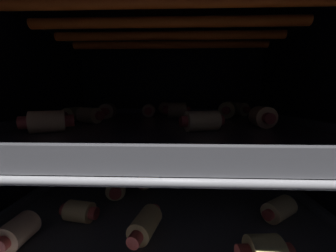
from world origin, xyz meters
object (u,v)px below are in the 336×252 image
heating_element (168,29)px  pig_in_blanket_upper_5 (202,121)px  pig_in_blanket_lower_1 (148,179)px  oven_rack_upper (168,131)px  pig_in_blanket_upper_8 (108,111)px  pig_in_blanket_lower_4 (189,164)px  pig_in_blanket_upper_2 (165,108)px  pig_in_blanket_lower_8 (18,231)px  pig_in_blanket_upper_3 (149,110)px  oven_rack_lower (168,195)px  pig_in_blanket_lower_7 (80,211)px  pig_in_blanket_lower_6 (106,162)px  baking_tray_lower (168,190)px  pig_in_blanket_upper_10 (239,109)px  pig_in_blanket_lower_0 (116,186)px  baking_tray_upper (168,125)px  pig_in_blanket_upper_7 (74,114)px  pig_in_blanket_upper_6 (263,117)px  pig_in_blanket_lower_2 (279,209)px  pig_in_blanket_upper_1 (90,115)px  pig_in_blanket_upper_9 (228,110)px  pig_in_blanket_lower_3 (145,224)px  pig_in_blanket_upper_0 (177,110)px  pig_in_blanket_upper_4 (48,122)px

heating_element → pig_in_blanket_upper_5: heating_element is taller
pig_in_blanket_lower_1 → oven_rack_upper: (3.51, -0.56, 8.70)cm
pig_in_blanket_upper_8 → pig_in_blanket_lower_1: bearing=-36.2°
pig_in_blanket_lower_4 → pig_in_blanket_upper_2: 15.19cm
pig_in_blanket_lower_8 → pig_in_blanket_upper_3: (10.90, 24.74, 11.09)cm
pig_in_blanket_upper_3 → heating_element: bearing=-67.8°
oven_rack_lower → pig_in_blanket_upper_5: size_ratio=7.79×
heating_element → pig_in_blanket_lower_7: bearing=-138.5°
pig_in_blanket_lower_6 → oven_rack_upper: 18.87cm
baking_tray_lower → pig_in_blanket_upper_10: (15.48, 12.91, 13.06)cm
pig_in_blanket_lower_0 → pig_in_blanket_upper_5: size_ratio=0.96×
baking_tray_lower → baking_tray_upper: bearing=0.0°
oven_rack_upper → pig_in_blanket_upper_7: size_ratio=7.52×
pig_in_blanket_lower_0 → pig_in_blanket_lower_6: 13.46cm
pig_in_blanket_lower_4 → pig_in_blanket_upper_6: bearing=-49.4°
pig_in_blanket_lower_8 → pig_in_blanket_upper_8: 23.68cm
pig_in_blanket_upper_5 → pig_in_blanket_upper_6: 9.66cm
baking_tray_upper → pig_in_blanket_upper_10: bearing=39.8°
heating_element → pig_in_blanket_upper_10: (15.48, 12.91, -13.01)cm
pig_in_blanket_lower_4 → pig_in_blanket_lower_7: 22.58cm
pig_in_blanket_lower_2 → pig_in_blanket_upper_2: 31.39cm
pig_in_blanket_upper_1 → pig_in_blanket_upper_8: (0.68, 6.59, 0.21)cm
pig_in_blanket_lower_0 → pig_in_blanket_lower_2: bearing=-13.4°
pig_in_blanket_lower_0 → pig_in_blanket_upper_2: bearing=70.6°
heating_element → pig_in_blanket_upper_7: (-16.96, 2.83, -13.25)cm
pig_in_blanket_lower_1 → pig_in_blanket_lower_4: bearing=41.9°
pig_in_blanket_upper_8 → pig_in_blanket_upper_9: 24.35cm
pig_in_blanket_lower_3 → pig_in_blanket_upper_3: pig_in_blanket_upper_3 is taller
pig_in_blanket_lower_8 → pig_in_blanket_lower_3: bearing=7.9°
pig_in_blanket_lower_7 → pig_in_blanket_lower_1: bearing=54.3°
pig_in_blanket_upper_3 → pig_in_blanket_upper_7: size_ratio=0.94×
pig_in_blanket_upper_9 → pig_in_blanket_upper_10: pig_in_blanket_upper_9 is taller
pig_in_blanket_upper_0 → pig_in_blanket_upper_4: size_ratio=0.94×
baking_tray_lower → pig_in_blanket_upper_5: (4.60, -7.06, 12.90)cm
pig_in_blanket_lower_7 → pig_in_blanket_upper_3: 24.29cm
pig_in_blanket_lower_2 → pig_in_blanket_lower_8: bearing=-169.6°
pig_in_blanket_lower_0 → pig_in_blanket_upper_9: bearing=30.6°
pig_in_blanket_upper_7 → pig_in_blanket_upper_8: 6.28cm
oven_rack_lower → pig_in_blanket_lower_7: (-10.76, -9.52, 2.62)cm
heating_element → baking_tray_lower: size_ratio=0.93×
pig_in_blanket_upper_1 → pig_in_blanket_upper_7: bearing=148.6°
baking_tray_upper → pig_in_blanket_upper_7: size_ratio=6.78×
oven_rack_lower → baking_tray_upper: 12.19cm
pig_in_blanket_lower_0 → pig_in_blanket_upper_7: size_ratio=0.93×
pig_in_blanket_upper_4 → pig_in_blanket_upper_6: 28.44cm
baking_tray_upper → pig_in_blanket_upper_2: (-1.35, 16.41, 1.82)cm
pig_in_blanket_lower_4 → pig_in_blanket_upper_7: pig_in_blanket_upper_7 is taller
pig_in_blanket_lower_6 → pig_in_blanket_upper_2: size_ratio=1.12×
pig_in_blanket_lower_7 → pig_in_blanket_upper_7: (-6.20, 12.35, 11.14)cm
pig_in_blanket_upper_8 → pig_in_blanket_upper_10: same height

